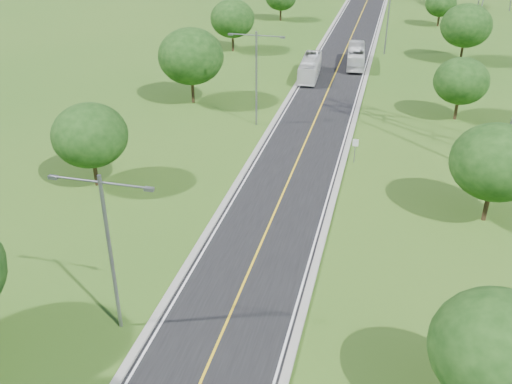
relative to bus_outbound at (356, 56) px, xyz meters
The scene contains 18 objects.
ground 10.71m from the bus_outbound, 102.35° to the right, with size 260.00×260.00×0.00m, color #2D5818.
road 5.12m from the bus_outbound, 117.46° to the right, with size 8.00×150.00×0.06m, color black.
curb_left 7.96m from the bus_outbound, 146.18° to the right, with size 0.50×150.00×0.22m, color gray.
curb_right 4.98m from the bus_outbound, 65.63° to the right, with size 0.50×150.00×0.22m, color gray.
speed_limit_sign 32.52m from the bus_outbound, 84.83° to the right, with size 0.55×0.09×2.40m.
streetlight_near_left 59.12m from the bus_outbound, 98.06° to the right, with size 5.90×0.25×10.00m.
streetlight_mid_left 27.06m from the bus_outbound, 108.06° to the right, with size 5.90×0.25×10.00m.
streetlight_far_right 9.62m from the bus_outbound, 63.95° to the left, with size 5.90×0.25×10.00m.
tree_lb 46.25m from the bus_outbound, 113.33° to the right, with size 6.30×6.30×7.33m.
tree_lc 27.03m from the bus_outbound, 130.29° to the right, with size 7.56×7.56×8.79m.
tree_ld 19.92m from the bus_outbound, 169.33° to the left, with size 6.72×6.72×7.82m.
tree_ra 61.58m from the bus_outbound, 79.00° to the right, with size 6.30×6.30×7.33m.
tree_rb 42.79m from the bus_outbound, 71.22° to the right, with size 6.72×6.72×7.82m.
tree_rc 22.54m from the bus_outbound, 55.28° to the right, with size 5.88×5.88×6.84m.
tree_rd 16.23m from the bus_outbound, 20.92° to the left, with size 7.14×7.14×8.30m.
tree_re 32.16m from the bus_outbound, 67.57° to the left, with size 5.46×5.46×6.35m.
bus_outbound is the anchor object (origin of this frame).
bus_inbound 9.03m from the bus_outbound, 126.83° to the right, with size 2.26×9.67×2.69m, color white.
Camera 1 is at (8.04, -11.13, 23.06)m, focal length 40.00 mm.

